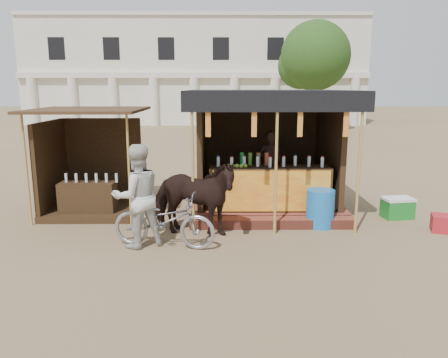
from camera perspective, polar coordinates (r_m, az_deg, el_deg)
ground at (r=7.26m, az=0.12°, el=-11.17°), size 120.00×120.00×0.00m
main_stall at (r=10.26m, az=5.54°, el=1.62°), size 3.60×3.61×2.78m
secondary_stall at (r=10.58m, az=-17.52°, el=0.48°), size 2.40×2.40×2.38m
cow at (r=8.40m, az=-4.11°, el=-2.51°), size 1.96×1.32×1.52m
motorbike at (r=7.95m, az=-7.87°, el=-5.39°), size 1.99×1.03×0.99m
bystander at (r=7.95m, az=-11.24°, el=-2.21°), size 1.13×1.04×1.87m
blue_barrel at (r=9.25m, az=12.44°, el=-3.76°), size 0.73×0.73×0.78m
red_crate at (r=9.83m, az=26.52°, el=-5.20°), size 0.49×0.53×0.33m
cooler at (r=10.41m, az=21.71°, el=-3.50°), size 0.70×0.53×0.46m
background_building at (r=36.69m, az=-3.64°, el=13.67°), size 26.00×7.45×8.18m
tree at (r=29.47m, az=11.40°, el=15.17°), size 4.50×4.40×7.00m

